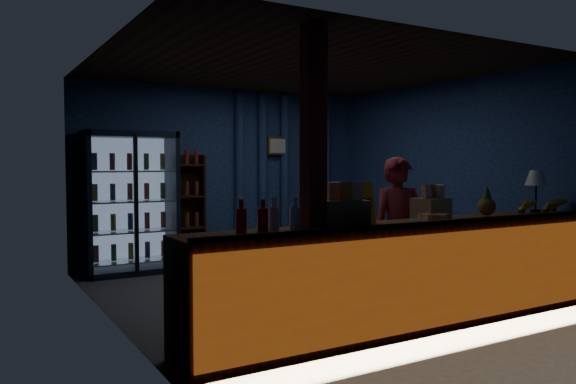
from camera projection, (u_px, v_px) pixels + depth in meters
The scene contains 19 objects.
ground at pixel (301, 287), 6.72m from camera, with size 4.60×4.60×0.00m, color #515154.
room_walls at pixel (301, 156), 6.64m from camera, with size 4.60×4.60×4.60m.
counter at pixel (412, 275), 5.04m from camera, with size 4.40×0.57×0.99m.
support_post at pixel (313, 186), 4.48m from camera, with size 0.16×0.16×2.60m, color maroon.
beverage_cooler at pixel (129, 204), 7.55m from camera, with size 1.20×0.62×1.90m.
bottle_shelf at pixel (186, 210), 8.10m from camera, with size 0.50×0.28×1.60m.
curtain_folds at pixel (285, 174), 9.00m from camera, with size 1.74×0.14×2.50m.
framed_picture at pixel (278, 146), 8.86m from camera, with size 0.36×0.04×0.28m.
shopkeeper at pixel (399, 233), 5.67m from camera, with size 0.56×0.37×1.54m, color maroon.
green_chair at pixel (282, 245), 8.24m from camera, with size 0.59×0.61×0.56m, color #50A154.
side_table at pixel (296, 246), 8.45m from camera, with size 0.55×0.43×0.55m.
yellow_sign at pixel (353, 203), 4.88m from camera, with size 0.45×0.10×0.36m.
soda_bottles at pixel (269, 219), 4.26m from camera, with size 0.50×0.16×0.27m.
snack_box_left at pixel (345, 212), 4.58m from camera, with size 0.44×0.41×0.38m.
snack_box_centre at pixel (431, 207), 5.33m from camera, with size 0.33×0.29×0.33m.
pastry_tray at pixel (434, 219), 5.07m from camera, with size 0.46×0.46×0.07m.
banana_bunches at pixel (544, 205), 6.00m from camera, with size 0.75×0.29×0.16m.
table_lamp at pixel (536, 180), 5.99m from camera, with size 0.23×0.23×0.45m.
pineapple at pixel (487, 204), 5.60m from camera, with size 0.18×0.18×0.31m.
Camera 1 is at (-3.47, -5.67, 1.49)m, focal length 35.00 mm.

